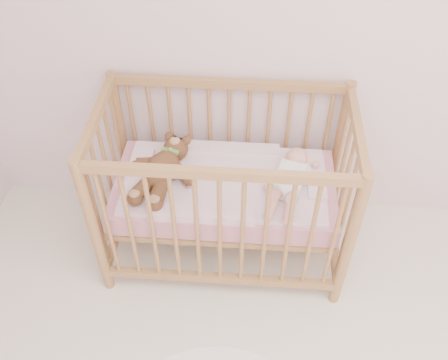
# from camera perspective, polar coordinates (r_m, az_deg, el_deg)

# --- Properties ---
(wall_back) EXTENTS (4.00, 0.02, 2.70)m
(wall_back) POSITION_cam_1_polar(r_m,az_deg,el_deg) (2.62, 11.62, 18.01)
(wall_back) COLOR silver
(wall_back) RESTS_ON floor
(crib) EXTENTS (1.36, 0.76, 1.00)m
(crib) POSITION_cam_1_polar(r_m,az_deg,el_deg) (2.78, 0.07, -1.01)
(crib) COLOR tan
(crib) RESTS_ON floor
(mattress) EXTENTS (1.22, 0.62, 0.13)m
(mattress) POSITION_cam_1_polar(r_m,az_deg,el_deg) (2.79, 0.07, -1.23)
(mattress) COLOR pink
(mattress) RESTS_ON crib
(blanket) EXTENTS (1.10, 0.58, 0.06)m
(blanket) POSITION_cam_1_polar(r_m,az_deg,el_deg) (2.74, 0.08, -0.15)
(blanket) COLOR #EDA3B9
(blanket) RESTS_ON mattress
(baby) EXTENTS (0.39, 0.60, 0.13)m
(baby) POSITION_cam_1_polar(r_m,az_deg,el_deg) (2.68, 7.58, 0.29)
(baby) COLOR white
(baby) RESTS_ON blanket
(teddy_bear) EXTENTS (0.52, 0.64, 0.15)m
(teddy_bear) POSITION_cam_1_polar(r_m,az_deg,el_deg) (2.70, -7.12, 1.19)
(teddy_bear) COLOR brown
(teddy_bear) RESTS_ON blanket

